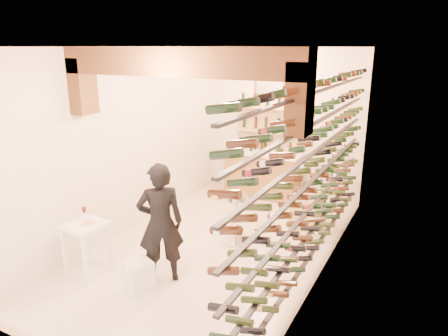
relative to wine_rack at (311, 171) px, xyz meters
The scene contains 11 objects.
ground 2.18m from the wine_rack, behind, with size 6.00×6.00×0.00m, color beige.
room_shell 1.70m from the wine_rack, behind, with size 3.52×6.02×3.21m.
wine_rack is the anchor object (origin of this frame).
back_counter 3.38m from the wine_rack, 124.66° to the left, with size 1.70×0.62×1.29m.
back_shelving 3.44m from the wine_rack, 122.37° to the left, with size 1.40×0.31×2.73m.
tasting_table 3.32m from the wine_rack, 150.75° to the right, with size 0.58×0.58×0.95m.
white_stool 2.77m from the wine_rack, 139.95° to the right, with size 0.34×0.34×0.42m, color white.
person 2.21m from the wine_rack, 145.41° to the right, with size 0.63×0.42×1.73m, color black.
chrome_barstool 1.75m from the wine_rack, 165.69° to the left, with size 0.44×0.44×0.85m.
crate_lower 2.05m from the wine_rack, 107.03° to the left, with size 0.53×0.37×0.32m, color tan.
crate_upper 1.86m from the wine_rack, 107.03° to the left, with size 0.53×0.36×0.31m, color tan.
Camera 1 is at (3.01, -5.38, 3.20)m, focal length 32.92 mm.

